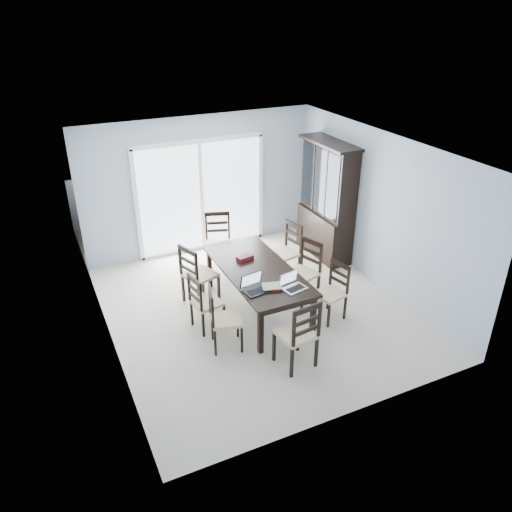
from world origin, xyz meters
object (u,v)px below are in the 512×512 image
object	(u,v)px
chair_left_near	(219,313)
chair_end_near	(301,329)
chair_right_mid	(306,264)
cell_phone	(291,289)
china_hutch	(327,202)
chair_left_mid	(201,297)
laptop_dark	(257,288)
chair_end_far	(218,235)
game_box	(245,258)
chair_right_near	(334,285)
chair_right_far	(288,245)
hot_tub	(159,210)
dining_table	(257,273)
laptop_silver	(295,286)
chair_left_far	(195,269)

from	to	relation	value
chair_left_near	chair_end_near	distance (m)	1.18
chair_right_mid	chair_end_near	size ratio (longest dim) A/B	0.98
cell_phone	china_hutch	bearing A→B (deg)	72.34
chair_left_mid	laptop_dark	bearing A→B (deg)	44.22
chair_end_far	game_box	distance (m)	1.28
china_hutch	chair_right_near	xyz separation A→B (m)	(-1.04, -1.91, -0.52)
chair_right_far	laptop_dark	size ratio (longest dim) A/B	3.01
chair_right_near	game_box	bearing A→B (deg)	32.69
chair_right_near	chair_end_far	bearing A→B (deg)	10.55
chair_right_near	chair_right_mid	distance (m)	0.67
cell_phone	hot_tub	bearing A→B (deg)	124.66
chair_right_near	dining_table	bearing A→B (deg)	43.12
chair_left_near	laptop_dark	world-z (taller)	chair_left_near
chair_end_near	laptop_dark	bearing A→B (deg)	95.51
laptop_silver	cell_phone	bearing A→B (deg)	157.56
china_hutch	chair_right_mid	world-z (taller)	china_hutch
dining_table	chair_end_near	bearing A→B (deg)	-93.41
chair_left_far	laptop_silver	xyz separation A→B (m)	(1.03, -1.37, 0.17)
chair_end_far	game_box	size ratio (longest dim) A/B	4.56
china_hutch	chair_left_near	size ratio (longest dim) A/B	2.02
cell_phone	laptop_silver	bearing A→B (deg)	14.71
chair_right_mid	laptop_silver	xyz separation A→B (m)	(-0.66, -0.79, 0.19)
chair_right_mid	cell_phone	world-z (taller)	chair_right_mid
laptop_dark	hot_tub	size ratio (longest dim) A/B	0.17
china_hutch	chair_right_mid	size ratio (longest dim) A/B	1.89
dining_table	chair_right_near	world-z (taller)	chair_right_near
hot_tub	chair_right_mid	bearing A→B (deg)	-67.60
chair_left_near	chair_right_mid	xyz separation A→B (m)	(1.76, 0.65, 0.04)
laptop_silver	hot_tub	distance (m)	4.43
chair_end_far	laptop_dark	distance (m)	2.25
chair_left_mid	hot_tub	bearing A→B (deg)	164.93
hot_tub	chair_left_mid	bearing A→B (deg)	-95.82
dining_table	game_box	bearing A→B (deg)	98.02
chair_left_near	chair_right_near	distance (m)	1.86
chair_left_far	chair_end_near	size ratio (longest dim) A/B	1.01
chair_right_near	laptop_dark	xyz separation A→B (m)	(-1.28, 0.04, 0.25)
chair_end_far	chair_right_near	bearing A→B (deg)	131.78
dining_table	game_box	xyz separation A→B (m)	(-0.05, 0.35, 0.11)
chair_right_mid	cell_phone	bearing A→B (deg)	118.53
chair_left_mid	chair_right_near	xyz separation A→B (m)	(1.94, -0.53, -0.00)
chair_right_far	chair_end_near	bearing A→B (deg)	143.65
chair_left_far	cell_phone	world-z (taller)	chair_left_far
chair_end_near	hot_tub	xyz separation A→B (m)	(-0.49, 5.07, -0.13)
chair_right_mid	chair_right_far	world-z (taller)	chair_right_mid
chair_right_mid	chair_end_near	world-z (taller)	chair_end_near
laptop_silver	chair_end_near	bearing A→B (deg)	-125.27
chair_end_far	cell_phone	xyz separation A→B (m)	(0.18, -2.39, 0.12)
chair_left_near	chair_right_far	bearing A→B (deg)	141.73
chair_left_far	chair_right_near	xyz separation A→B (m)	(1.80, -1.24, -0.08)
chair_right_mid	hot_tub	bearing A→B (deg)	3.55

